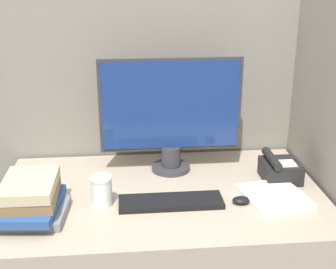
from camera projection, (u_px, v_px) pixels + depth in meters
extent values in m
cube|color=gray|center=(154.00, 138.00, 2.30)|extent=(1.71, 0.04, 1.58)
cube|color=gray|center=(324.00, 168.00, 1.97)|extent=(0.04, 0.88, 1.58)
cube|color=tan|center=(162.00, 267.00, 2.03)|extent=(1.31, 0.82, 0.72)
cylinder|color=#333338|center=(171.00, 168.00, 2.11)|extent=(0.17, 0.17, 0.02)
cylinder|color=#333338|center=(171.00, 156.00, 2.09)|extent=(0.08, 0.08, 0.09)
cube|color=#333338|center=(171.00, 105.00, 2.02)|extent=(0.62, 0.02, 0.41)
cube|color=navy|center=(171.00, 106.00, 2.01)|extent=(0.59, 0.01, 0.38)
cube|color=black|center=(171.00, 202.00, 1.81)|extent=(0.40, 0.13, 0.02)
ellipsoid|color=black|center=(241.00, 200.00, 1.81)|extent=(0.07, 0.05, 0.03)
cylinder|color=white|center=(102.00, 192.00, 1.79)|extent=(0.08, 0.08, 0.11)
cylinder|color=white|center=(101.00, 178.00, 1.77)|extent=(0.09, 0.09, 0.01)
cube|color=slate|center=(33.00, 213.00, 1.71)|extent=(0.25, 0.24, 0.03)
cube|color=#264C8C|center=(31.00, 205.00, 1.70)|extent=(0.22, 0.30, 0.03)
cube|color=olive|center=(30.00, 195.00, 1.70)|extent=(0.19, 0.24, 0.04)
cube|color=#C6B78C|center=(29.00, 185.00, 1.69)|extent=(0.19, 0.26, 0.04)
cube|color=black|center=(280.00, 171.00, 2.00)|extent=(0.15, 0.16, 0.08)
cube|color=white|center=(287.00, 163.00, 1.97)|extent=(0.07, 0.07, 0.00)
cylinder|color=black|center=(272.00, 159.00, 1.98)|extent=(0.04, 0.18, 0.04)
cube|color=white|center=(274.00, 197.00, 1.84)|extent=(0.27, 0.29, 0.02)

